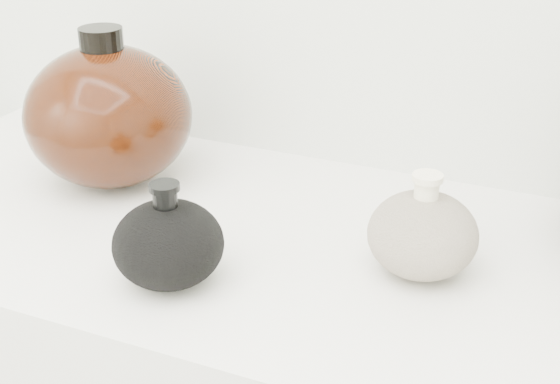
% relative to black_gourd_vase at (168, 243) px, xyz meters
% --- Properties ---
extents(black_gourd_vase, '(0.13, 0.13, 0.12)m').
position_rel_black_gourd_vase_xyz_m(black_gourd_vase, '(0.00, 0.00, 0.00)').
color(black_gourd_vase, black).
rests_on(black_gourd_vase, display_counter).
extents(cream_gourd_vase, '(0.16, 0.16, 0.12)m').
position_rel_black_gourd_vase_xyz_m(cream_gourd_vase, '(0.25, 0.13, 0.00)').
color(cream_gourd_vase, beige).
rests_on(cream_gourd_vase, display_counter).
extents(left_round_pot, '(0.27, 0.27, 0.22)m').
position_rel_black_gourd_vase_xyz_m(left_round_pot, '(-0.21, 0.20, 0.05)').
color(left_round_pot, black).
rests_on(left_round_pot, display_counter).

